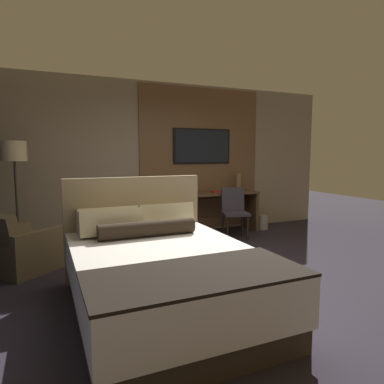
# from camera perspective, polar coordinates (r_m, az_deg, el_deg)

# --- Properties ---
(ground_plane) EXTENTS (16.00, 16.00, 0.00)m
(ground_plane) POSITION_cam_1_polar(r_m,az_deg,el_deg) (4.27, 5.73, -14.32)
(ground_plane) COLOR #28232D
(wall_back_tv_panel) EXTENTS (7.20, 0.09, 2.80)m
(wall_back_tv_panel) POSITION_cam_1_polar(r_m,az_deg,el_deg) (6.42, -4.63, 5.44)
(wall_back_tv_panel) COLOR gray
(wall_back_tv_panel) RESTS_ON ground_plane
(bed) EXTENTS (1.65, 2.27, 1.23)m
(bed) POSITION_cam_1_polar(r_m,az_deg,el_deg) (3.39, -5.10, -13.41)
(bed) COLOR #33281E
(bed) RESTS_ON ground_plane
(desk) EXTENTS (1.96, 0.55, 0.78)m
(desk) POSITION_cam_1_polar(r_m,az_deg,el_deg) (6.50, 2.51, -2.22)
(desk) COLOR brown
(desk) RESTS_ON ground_plane
(tv) EXTENTS (1.18, 0.04, 0.67)m
(tv) POSITION_cam_1_polar(r_m,az_deg,el_deg) (6.63, 1.70, 7.65)
(tv) COLOR black
(desk_chair) EXTENTS (0.54, 0.54, 0.90)m
(desk_chair) POSITION_cam_1_polar(r_m,az_deg,el_deg) (6.19, 7.02, -2.65)
(desk_chair) COLOR #38333D
(desk_chair) RESTS_ON ground_plane
(armchair_by_window) EXTENTS (1.02, 1.03, 0.79)m
(armchair_by_window) POSITION_cam_1_polar(r_m,az_deg,el_deg) (4.97, -26.69, -8.72)
(armchair_by_window) COLOR brown
(armchair_by_window) RESTS_ON ground_plane
(floor_lamp) EXTENTS (0.34, 0.34, 1.68)m
(floor_lamp) POSITION_cam_1_polar(r_m,az_deg,el_deg) (5.44, -27.50, 4.67)
(floor_lamp) COLOR #282623
(floor_lamp) RESTS_ON ground_plane
(vase_tall) EXTENTS (0.11, 0.11, 0.33)m
(vase_tall) POSITION_cam_1_polar(r_m,az_deg,el_deg) (6.88, 7.74, 1.65)
(vase_tall) COLOR #846647
(vase_tall) RESTS_ON desk
(vase_short) EXTENTS (0.11, 0.11, 0.20)m
(vase_short) POSITION_cam_1_polar(r_m,az_deg,el_deg) (6.27, -0.30, 0.65)
(vase_short) COLOR #B2563D
(vase_short) RESTS_ON desk
(book) EXTENTS (0.23, 0.16, 0.03)m
(book) POSITION_cam_1_polar(r_m,az_deg,el_deg) (6.55, 4.27, 0.11)
(book) COLOR maroon
(book) RESTS_ON desk
(waste_bin) EXTENTS (0.22, 0.22, 0.28)m
(waste_bin) POSITION_cam_1_polar(r_m,az_deg,el_deg) (7.02, 11.69, -4.95)
(waste_bin) COLOR gray
(waste_bin) RESTS_ON ground_plane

